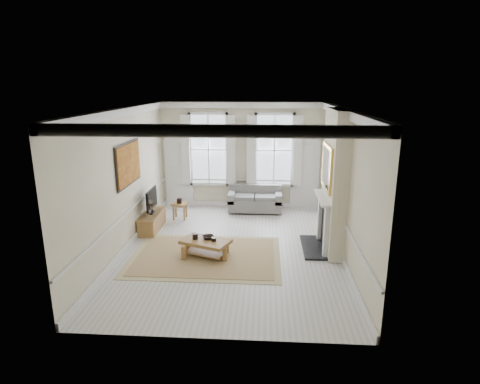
# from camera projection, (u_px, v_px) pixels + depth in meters

# --- Properties ---
(floor) EXTENTS (7.20, 7.20, 0.00)m
(floor) POSITION_uv_depth(u_px,v_px,m) (232.00, 249.00, 9.87)
(floor) COLOR #B7B5AD
(floor) RESTS_ON ground
(ceiling) EXTENTS (7.20, 7.20, 0.00)m
(ceiling) POSITION_uv_depth(u_px,v_px,m) (232.00, 109.00, 8.98)
(ceiling) COLOR white
(ceiling) RESTS_ON back_wall
(back_wall) EXTENTS (5.20, 0.00, 5.20)m
(back_wall) POSITION_uv_depth(u_px,v_px,m) (241.00, 156.00, 12.89)
(back_wall) COLOR beige
(back_wall) RESTS_ON floor
(left_wall) EXTENTS (0.00, 7.20, 7.20)m
(left_wall) POSITION_uv_depth(u_px,v_px,m) (124.00, 181.00, 9.59)
(left_wall) COLOR beige
(left_wall) RESTS_ON floor
(right_wall) EXTENTS (0.00, 7.20, 7.20)m
(right_wall) POSITION_uv_depth(u_px,v_px,m) (344.00, 184.00, 9.26)
(right_wall) COLOR beige
(right_wall) RESTS_ON floor
(window_left) EXTENTS (1.26, 0.20, 2.20)m
(window_left) POSITION_uv_depth(u_px,v_px,m) (209.00, 149.00, 12.86)
(window_left) COLOR #B2BCC6
(window_left) RESTS_ON back_wall
(window_right) EXTENTS (1.26, 0.20, 2.20)m
(window_right) POSITION_uv_depth(u_px,v_px,m) (274.00, 150.00, 12.72)
(window_right) COLOR #B2BCC6
(window_right) RESTS_ON back_wall
(door_left) EXTENTS (0.90, 0.08, 2.30)m
(door_left) POSITION_uv_depth(u_px,v_px,m) (179.00, 172.00, 13.12)
(door_left) COLOR silver
(door_left) RESTS_ON floor
(door_right) EXTENTS (0.90, 0.08, 2.30)m
(door_right) POSITION_uv_depth(u_px,v_px,m) (305.00, 174.00, 12.87)
(door_right) COLOR silver
(door_right) RESTS_ON floor
(painting) EXTENTS (0.05, 1.66, 1.06)m
(painting) POSITION_uv_depth(u_px,v_px,m) (129.00, 164.00, 9.78)
(painting) COLOR #AE811D
(painting) RESTS_ON left_wall
(chimney_breast) EXTENTS (0.35, 1.70, 3.38)m
(chimney_breast) POSITION_uv_depth(u_px,v_px,m) (335.00, 182.00, 9.46)
(chimney_breast) COLOR beige
(chimney_breast) RESTS_ON floor
(hearth) EXTENTS (0.55, 1.50, 0.05)m
(hearth) POSITION_uv_depth(u_px,v_px,m) (313.00, 247.00, 9.93)
(hearth) COLOR black
(hearth) RESTS_ON floor
(fireplace) EXTENTS (0.21, 1.45, 1.33)m
(fireplace) POSITION_uv_depth(u_px,v_px,m) (323.00, 220.00, 9.73)
(fireplace) COLOR silver
(fireplace) RESTS_ON floor
(mirror) EXTENTS (0.06, 1.26, 1.06)m
(mirror) POSITION_uv_depth(u_px,v_px,m) (326.00, 167.00, 9.39)
(mirror) COLOR gold
(mirror) RESTS_ON chimney_breast
(sofa) EXTENTS (1.67, 0.81, 0.82)m
(sofa) POSITION_uv_depth(u_px,v_px,m) (255.00, 201.00, 12.74)
(sofa) COLOR #62625F
(sofa) RESTS_ON floor
(side_table) EXTENTS (0.50, 0.50, 0.49)m
(side_table) POSITION_uv_depth(u_px,v_px,m) (180.00, 206.00, 12.01)
(side_table) COLOR brown
(side_table) RESTS_ON floor
(rug) EXTENTS (3.50, 2.60, 0.02)m
(rug) POSITION_uv_depth(u_px,v_px,m) (206.00, 256.00, 9.45)
(rug) COLOR #A58555
(rug) RESTS_ON floor
(coffee_table) EXTENTS (1.26, 1.01, 0.41)m
(coffee_table) POSITION_uv_depth(u_px,v_px,m) (206.00, 243.00, 9.37)
(coffee_table) COLOR brown
(coffee_table) RESTS_ON rug
(ceramic_pot_a) EXTENTS (0.13, 0.13, 0.13)m
(ceramic_pot_a) POSITION_uv_depth(u_px,v_px,m) (195.00, 236.00, 9.39)
(ceramic_pot_a) COLOR black
(ceramic_pot_a) RESTS_ON coffee_table
(ceramic_pot_b) EXTENTS (0.12, 0.12, 0.09)m
(ceramic_pot_b) POSITION_uv_depth(u_px,v_px,m) (214.00, 239.00, 9.27)
(ceramic_pot_b) COLOR black
(ceramic_pot_b) RESTS_ON coffee_table
(bowl) EXTENTS (0.36, 0.36, 0.07)m
(bowl) POSITION_uv_depth(u_px,v_px,m) (208.00, 237.00, 9.43)
(bowl) COLOR black
(bowl) RESTS_ON coffee_table
(tv_stand) EXTENTS (0.44, 1.35, 0.48)m
(tv_stand) POSITION_uv_depth(u_px,v_px,m) (152.00, 221.00, 11.14)
(tv_stand) COLOR brown
(tv_stand) RESTS_ON floor
(tv) EXTENTS (0.08, 0.90, 0.68)m
(tv) POSITION_uv_depth(u_px,v_px,m) (152.00, 199.00, 10.97)
(tv) COLOR black
(tv) RESTS_ON tv_stand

